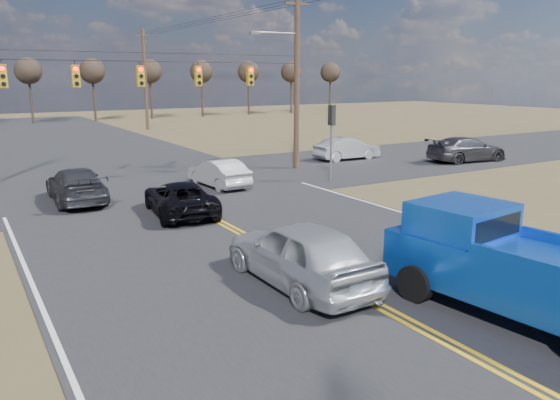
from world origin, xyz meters
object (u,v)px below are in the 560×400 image
cross_car_east_near (347,149)px  pickup_truck (515,267)px  silver_suv (301,253)px  cross_car_east_far (467,149)px  white_car_queue (219,173)px  dgrey_car_queue (76,185)px  black_suv (180,198)px

cross_car_east_near → pickup_truck: bearing=152.6°
silver_suv → cross_car_east_far: silver_suv is taller
white_car_queue → dgrey_car_queue: (-6.65, 0.08, 0.05)m
black_suv → white_car_queue: 5.63m
silver_suv → dgrey_car_queue: size_ratio=1.00×
dgrey_car_queue → cross_car_east_far: cross_car_east_far is taller
silver_suv → cross_car_east_near: 22.12m
silver_suv → black_suv: silver_suv is taller
white_car_queue → cross_car_east_near: cross_car_east_near is taller
pickup_truck → cross_car_east_near: size_ratio=1.48×
pickup_truck → black_suv: 12.99m
silver_suv → white_car_queue: size_ratio=1.22×
black_suv → dgrey_car_queue: bearing=-47.8°
silver_suv → cross_car_east_near: (14.49, 16.72, -0.14)m
black_suv → dgrey_car_queue: dgrey_car_queue is taller
silver_suv → cross_car_east_far: bearing=-149.9°
black_suv → cross_car_east_near: 16.61m
dgrey_car_queue → black_suv: bearing=126.8°
white_car_queue → cross_car_east_far: size_ratio=0.77×
silver_suv → black_suv: size_ratio=1.07×
black_suv → cross_car_east_far: size_ratio=0.88×
white_car_queue → silver_suv: bearing=70.8°
silver_suv → dgrey_car_queue: bearing=-77.5°
pickup_truck → white_car_queue: (0.55, 16.92, -0.46)m
black_suv → cross_car_east_far: bearing=-162.5°
cross_car_east_far → silver_suv: bearing=127.5°
silver_suv → cross_car_east_near: size_ratio=1.15×
white_car_queue → cross_car_east_near: bearing=-164.2°
pickup_truck → white_car_queue: 16.94m
pickup_truck → cross_car_east_far: (17.46, 16.20, -0.36)m
dgrey_car_queue → cross_car_east_far: bearing=-179.7°
silver_suv → white_car_queue: 13.41m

